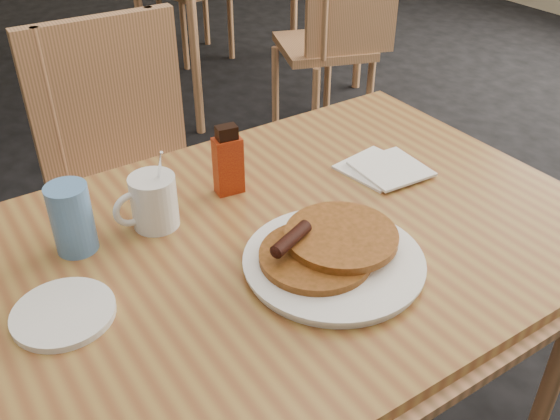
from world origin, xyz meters
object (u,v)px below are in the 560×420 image
at_px(coffee_mug, 153,201).
at_px(blue_tumbler, 72,219).
at_px(syrup_bottle, 228,162).
at_px(chair_main_far, 129,161).
at_px(pancake_plate, 331,256).
at_px(main_table, 276,255).
at_px(chair_neighbor_near, 337,30).

xyz_separation_m(coffee_mug, blue_tumbler, (-0.15, 0.01, 0.01)).
height_order(coffee_mug, syrup_bottle, coffee_mug).
height_order(chair_main_far, syrup_bottle, chair_main_far).
xyz_separation_m(pancake_plate, syrup_bottle, (-0.02, 0.31, 0.05)).
height_order(syrup_bottle, blue_tumbler, syrup_bottle).
height_order(main_table, blue_tumbler, blue_tumbler).
bearing_deg(main_table, syrup_bottle, 86.13).
xyz_separation_m(main_table, blue_tumbler, (-0.32, 0.18, 0.11)).
xyz_separation_m(pancake_plate, blue_tumbler, (-0.36, 0.30, 0.05)).
bearing_deg(chair_main_far, coffee_mug, -102.29).
xyz_separation_m(chair_main_far, syrup_bottle, (0.02, -0.55, 0.25)).
relative_size(chair_neighbor_near, blue_tumbler, 6.84).
relative_size(coffee_mug, blue_tumbler, 1.25).
relative_size(chair_main_far, pancake_plate, 2.98).
bearing_deg(main_table, pancake_plate, -72.85).
height_order(coffee_mug, blue_tumbler, coffee_mug).
height_order(main_table, pancake_plate, pancake_plate).
height_order(chair_main_far, blue_tumbler, chair_main_far).
distance_m(pancake_plate, blue_tumbler, 0.47).
height_order(main_table, coffee_mug, coffee_mug).
height_order(pancake_plate, blue_tumbler, blue_tumbler).
bearing_deg(chair_main_far, main_table, -86.01).
xyz_separation_m(chair_main_far, chair_neighbor_near, (1.28, 0.65, -0.03)).
height_order(chair_neighbor_near, syrup_bottle, chair_neighbor_near).
xyz_separation_m(chair_main_far, pancake_plate, (0.04, -0.86, 0.20)).
height_order(chair_neighbor_near, blue_tumbler, chair_neighbor_near).
xyz_separation_m(main_table, chair_neighbor_near, (1.28, 1.39, -0.17)).
bearing_deg(coffee_mug, chair_main_far, 94.59).
bearing_deg(chair_main_far, chair_neighbor_near, 30.27).
distance_m(chair_neighbor_near, syrup_bottle, 1.76).
bearing_deg(blue_tumbler, coffee_mug, -4.67).
relative_size(chair_main_far, syrup_bottle, 6.33).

